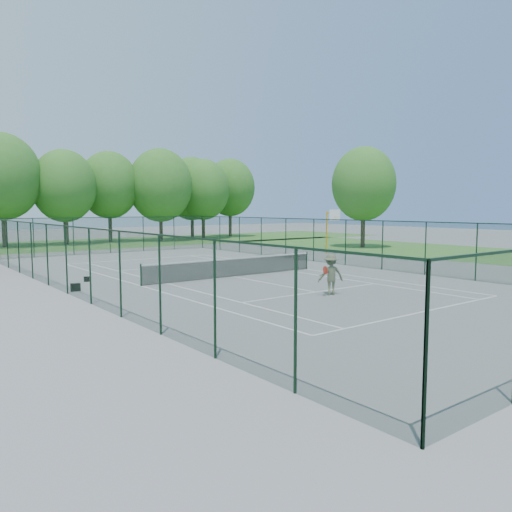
% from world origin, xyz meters
% --- Properties ---
extents(ground, '(140.00, 140.00, 0.00)m').
position_xyz_m(ground, '(0.00, 0.00, 0.00)').
color(ground, gray).
rests_on(ground, ground).
extents(grass_far, '(80.00, 16.00, 0.01)m').
position_xyz_m(grass_far, '(0.00, 30.00, 0.01)').
color(grass_far, '#457F2F').
rests_on(grass_far, ground).
extents(grass_side, '(14.00, 40.00, 0.01)m').
position_xyz_m(grass_side, '(24.00, 4.00, 0.01)').
color(grass_side, '#457F2F').
rests_on(grass_side, ground).
extents(court_lines, '(11.05, 23.85, 0.01)m').
position_xyz_m(court_lines, '(0.00, 0.00, 0.00)').
color(court_lines, white).
rests_on(court_lines, ground).
extents(tennis_net, '(11.08, 0.08, 1.10)m').
position_xyz_m(tennis_net, '(0.00, 0.00, 0.58)').
color(tennis_net, black).
rests_on(tennis_net, ground).
extents(fence_enclosure, '(18.05, 36.05, 3.02)m').
position_xyz_m(fence_enclosure, '(0.00, 0.00, 1.56)').
color(fence_enclosure, '#18351F').
rests_on(fence_enclosure, ground).
extents(tree_line_far, '(39.40, 6.40, 9.70)m').
position_xyz_m(tree_line_far, '(0.00, 30.00, 5.99)').
color(tree_line_far, '#3D2A20').
rests_on(tree_line_far, ground).
extents(basketball_goal, '(1.20, 1.43, 3.65)m').
position_xyz_m(basketball_goal, '(14.16, 6.29, 2.57)').
color(basketball_goal, '#DE9A02').
rests_on(basketball_goal, ground).
extents(tree_side, '(6.05, 6.05, 9.57)m').
position_xyz_m(tree_side, '(21.58, 9.22, 6.04)').
color(tree_side, '#3D2A20').
rests_on(tree_side, ground).
extents(sports_bag_a, '(0.49, 0.37, 0.35)m').
position_xyz_m(sports_bag_a, '(-8.49, 0.50, 0.17)').
color(sports_bag_a, black).
rests_on(sports_bag_a, ground).
extents(sports_bag_b, '(0.39, 0.30, 0.26)m').
position_xyz_m(sports_bag_b, '(-7.06, 3.10, 0.13)').
color(sports_bag_b, black).
rests_on(sports_bag_b, ground).
extents(tennis_player, '(1.70, 1.06, 1.79)m').
position_xyz_m(tennis_player, '(0.04, -7.30, 0.90)').
color(tennis_player, '#585B42').
rests_on(tennis_player, ground).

